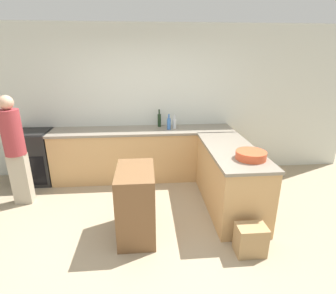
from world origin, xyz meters
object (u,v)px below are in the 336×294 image
Objects in this scene: range_oven at (35,157)px; person_by_range at (15,147)px; paper_bag at (251,240)px; mixing_bowl at (251,155)px; vinegar_bottle_clear at (175,123)px; wine_bottle_dark at (159,120)px; water_bottle_blue at (169,123)px; island_table at (136,203)px.

person_by_range reaches higher than range_oven.
paper_bag is at bearing -24.35° from person_by_range.
mixing_bowl is 1.57× the size of vinegar_bottle_clear.
mixing_bowl is at bearing -58.03° from wine_bottle_dark.
water_bottle_blue is (-0.91, 1.50, 0.06)m from mixing_bowl.
range_oven is 3.80m from paper_bag.
wine_bottle_dark is at bearing 127.43° from water_bottle_blue.
mixing_bowl is 1.07× the size of paper_bag.
wine_bottle_dark is at bearing 111.50° from paper_bag.
wine_bottle_dark is 0.89× the size of paper_bag.
island_table is 3.67× the size of vinegar_bottle_clear.
island_table is at bearing -101.90° from wine_bottle_dark.
mixing_bowl is at bearing -62.79° from vinegar_bottle_clear.
vinegar_bottle_clear is at bearing 68.92° from island_table.
wine_bottle_dark is at bearing 78.10° from island_table.
wine_bottle_dark reaches higher than paper_bag.
water_bottle_blue is 0.86× the size of wine_bottle_dark.
paper_bag is at bearing -104.46° from mixing_bowl.
range_oven is 2.45m from water_bottle_blue.
vinegar_bottle_clear reaches higher than range_oven.
person_by_range reaches higher than wine_bottle_dark.
island_table is at bearing -42.29° from range_oven.
person_by_range reaches higher than vinegar_bottle_clear.
vinegar_bottle_clear is (0.26, -0.15, -0.03)m from wine_bottle_dark.
range_oven is 3.87× the size of vinegar_bottle_clear.
vinegar_bottle_clear is at bearing 106.62° from paper_bag.
mixing_bowl is 1.20× the size of wine_bottle_dark.
wine_bottle_dark is (0.39, 1.85, 0.61)m from island_table.
person_by_range is at bearing -156.84° from wine_bottle_dark.
water_bottle_blue is at bearing 109.66° from paper_bag.
island_table is 2.05m from person_by_range.
paper_bag is (0.91, -2.31, -0.87)m from wine_bottle_dark.
person_by_range is at bearing 152.32° from island_table.
mixing_bowl is 0.23× the size of person_by_range.
mixing_bowl is at bearing -24.90° from range_oven.
wine_bottle_dark is 2.35m from person_by_range.
person_by_range is at bearing -84.82° from range_oven.
mixing_bowl is (3.29, -1.53, 0.51)m from range_oven.
range_oven is at bearing 95.18° from person_by_range.
paper_bag is (3.06, -1.39, -0.73)m from person_by_range.
person_by_range is at bearing -162.82° from water_bottle_blue.
wine_bottle_dark is 1.32× the size of vinegar_bottle_clear.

